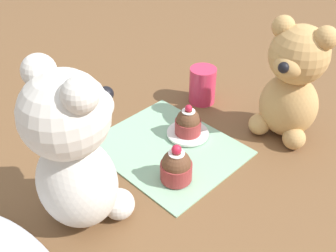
{
  "coord_description": "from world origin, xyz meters",
  "views": [
    {
      "loc": [
        -0.42,
        0.42,
        0.49
      ],
      "look_at": [
        0.0,
        0.0,
        0.06
      ],
      "focal_mm": 42.0,
      "sensor_mm": 36.0,
      "label": 1
    }
  ],
  "objects": [
    {
      "name": "cupcake_near_tan_bear",
      "position": [
        -0.0,
        -0.06,
        0.03
      ],
      "size": [
        0.05,
        0.05,
        0.07
      ],
      "color": "#993333",
      "rests_on": "saucer_plate"
    },
    {
      "name": "teddy_bear_tan",
      "position": [
        -0.13,
        -0.2,
        0.12
      ],
      "size": [
        0.13,
        0.13,
        0.24
      ],
      "rotation": [
        0.0,
        0.0,
        3.25
      ],
      "color": "tan",
      "rests_on": "ground_plane"
    },
    {
      "name": "ground_plane",
      "position": [
        0.0,
        0.0,
        0.0
      ],
      "size": [
        4.0,
        4.0,
        0.0
      ],
      "primitive_type": "plane",
      "color": "brown"
    },
    {
      "name": "juice_glass",
      "position": [
        0.07,
        -0.18,
        0.04
      ],
      "size": [
        0.06,
        0.06,
        0.08
      ],
      "primitive_type": "cylinder",
      "color": "#DB3356",
      "rests_on": "ground_plane"
    },
    {
      "name": "knitted_placemat",
      "position": [
        0.0,
        0.0,
        0.0
      ],
      "size": [
        0.27,
        0.23,
        0.01
      ],
      "primitive_type": "cube",
      "color": "#8EBC99",
      "rests_on": "ground_plane"
    },
    {
      "name": "teddy_bear_cream",
      "position": [
        -0.02,
        0.21,
        0.13
      ],
      "size": [
        0.14,
        0.14,
        0.27
      ],
      "rotation": [
        0.0,
        0.0,
        0.04
      ],
      "color": "silver",
      "rests_on": "ground_plane"
    },
    {
      "name": "saucer_plate",
      "position": [
        -0.0,
        -0.06,
        0.01
      ],
      "size": [
        0.09,
        0.09,
        0.01
      ],
      "primitive_type": "cylinder",
      "color": "white",
      "rests_on": "knitted_placemat"
    },
    {
      "name": "cupcake_near_cream_bear",
      "position": [
        -0.07,
        0.05,
        0.03
      ],
      "size": [
        0.06,
        0.06,
        0.07
      ],
      "color": "#993333",
      "rests_on": "knitted_placemat"
    }
  ]
}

